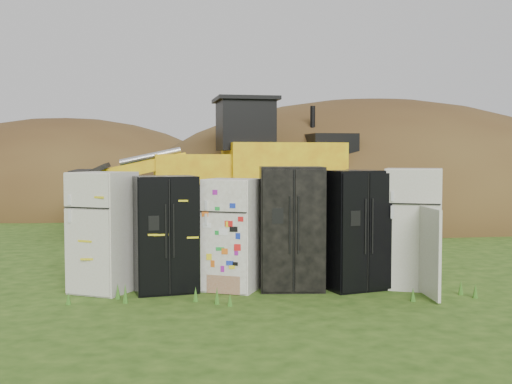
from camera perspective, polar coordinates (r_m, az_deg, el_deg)
ground at (r=10.11m, az=0.90°, el=-8.64°), size 120.00×120.00×0.00m
fridge_leftmost at (r=10.08m, az=-13.44°, el=-3.48°), size 1.06×1.05×1.83m
fridge_black_side at (r=9.93m, az=-8.10°, el=-3.71°), size 1.08×0.94×1.77m
fridge_sticker at (r=9.97m, az=-2.14°, el=-3.79°), size 0.98×0.95×1.73m
fridge_dark_mid at (r=10.03m, az=3.18°, el=-3.21°), size 1.00×0.83×1.91m
fridge_black_right at (r=10.17m, az=8.71°, el=-3.31°), size 1.13×1.03×1.85m
fridge_open_door at (r=10.42m, az=13.80°, el=-3.14°), size 1.07×1.03×1.88m
wheel_loader at (r=17.33m, az=-3.96°, el=2.39°), size 7.85×3.95×3.65m
dirt_mound_right at (r=22.80m, az=10.15°, el=-2.04°), size 17.18×12.60×8.06m
dirt_mound_left at (r=25.95m, az=-16.45°, el=-1.48°), size 13.81×10.36×7.07m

